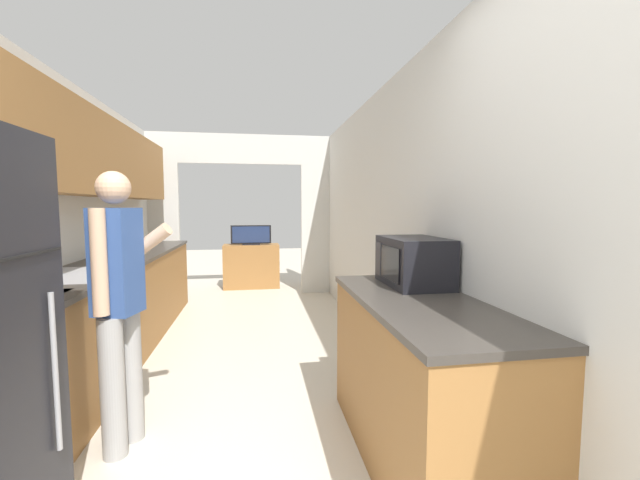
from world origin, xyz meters
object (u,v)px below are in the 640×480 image
(television, at_px, (251,235))
(range_oven, at_px, (80,334))
(microwave, at_px, (413,261))
(tv_cabinet, at_px, (252,266))
(person, at_px, (118,304))

(television, bearing_deg, range_oven, -108.16)
(microwave, relative_size, tv_cabinet, 0.55)
(range_oven, bearing_deg, microwave, -18.45)
(person, distance_m, tv_cabinet, 4.53)
(range_oven, relative_size, tv_cabinet, 1.11)
(person, relative_size, microwave, 3.07)
(person, bearing_deg, microwave, -75.12)
(person, distance_m, microwave, 1.76)
(range_oven, distance_m, person, 0.98)
(range_oven, distance_m, television, 3.89)
(person, bearing_deg, television, 6.64)
(person, xyz_separation_m, television, (0.69, 4.41, 0.06))
(microwave, bearing_deg, television, 103.44)
(range_oven, bearing_deg, tv_cabinet, 72.03)
(person, relative_size, television, 2.36)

